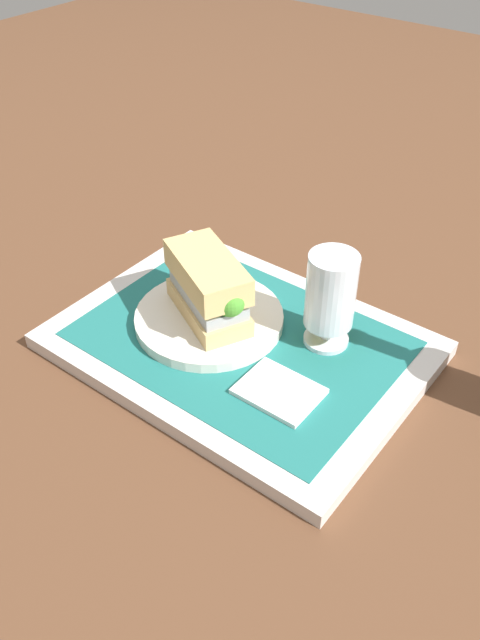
% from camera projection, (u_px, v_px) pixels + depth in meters
% --- Properties ---
extents(ground_plane, '(3.00, 3.00, 0.00)m').
position_uv_depth(ground_plane, '(240.00, 351.00, 0.85)').
color(ground_plane, brown).
extents(tray, '(0.44, 0.32, 0.02)m').
position_uv_depth(tray, '(240.00, 345.00, 0.84)').
color(tray, silver).
rests_on(tray, ground_plane).
extents(placemat, '(0.38, 0.27, 0.00)m').
position_uv_depth(placemat, '(240.00, 338.00, 0.83)').
color(placemat, '#1E6B66').
rests_on(placemat, tray).
extents(plate, '(0.19, 0.19, 0.01)m').
position_uv_depth(plate, '(211.00, 317.00, 0.86)').
color(plate, silver).
rests_on(plate, placemat).
extents(sandwich, '(0.14, 0.12, 0.08)m').
position_uv_depth(sandwich, '(211.00, 287.00, 0.82)').
color(sandwich, tan).
rests_on(sandwich, plate).
extents(beer_glass, '(0.06, 0.06, 0.12)m').
position_uv_depth(beer_glass, '(330.00, 298.00, 0.79)').
color(beer_glass, silver).
rests_on(beer_glass, placemat).
extents(napkin_folded, '(0.09, 0.07, 0.01)m').
position_uv_depth(napkin_folded, '(279.00, 391.00, 0.76)').
color(napkin_folded, white).
rests_on(napkin_folded, placemat).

